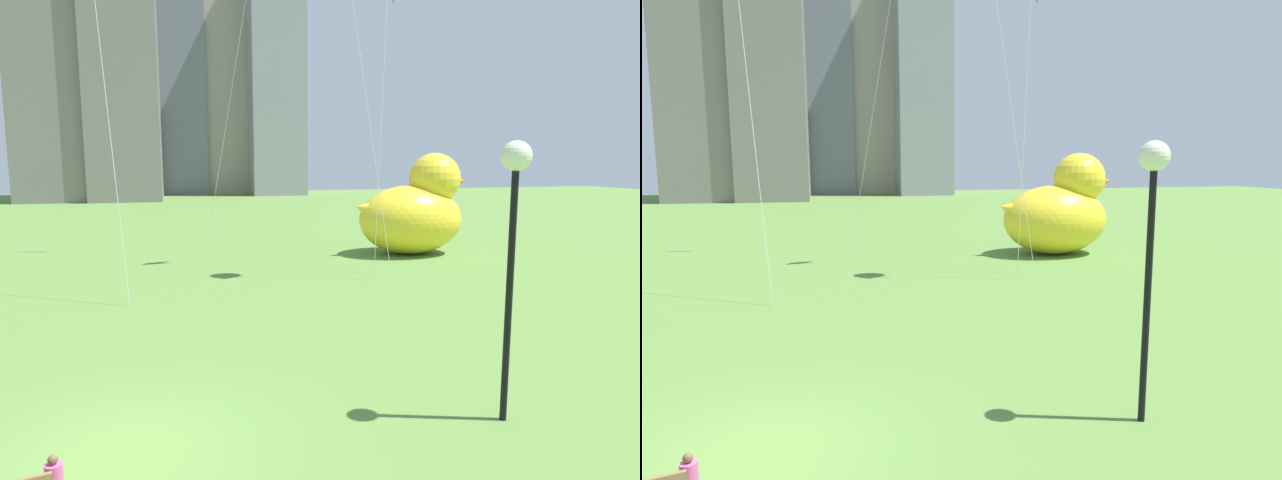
% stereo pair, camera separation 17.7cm
% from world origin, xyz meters
% --- Properties ---
extents(ground_plane, '(140.00, 140.00, 0.00)m').
position_xyz_m(ground_plane, '(0.00, 0.00, 0.00)').
color(ground_plane, '#5F883C').
extents(giant_inflatable_duck, '(5.86, 3.76, 4.85)m').
position_xyz_m(giant_inflatable_duck, '(12.13, 15.67, 2.07)').
color(giant_inflatable_duck, yellow).
rests_on(giant_inflatable_duck, ground).
extents(lamppost, '(0.50, 0.50, 4.85)m').
position_xyz_m(lamppost, '(6.38, -0.54, 3.81)').
color(lamppost, black).
rests_on(lamppost, ground).
extents(city_skyline, '(32.45, 21.55, 39.42)m').
position_xyz_m(city_skyline, '(-0.06, 62.41, 15.98)').
color(city_skyline, gray).
rests_on(city_skyline, ground).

